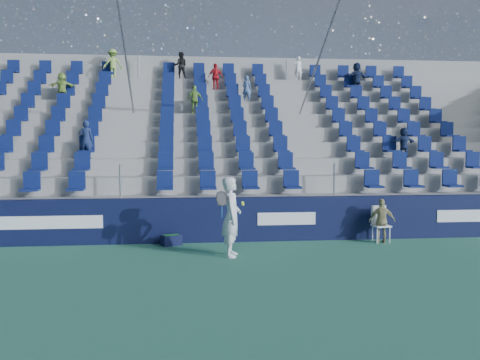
% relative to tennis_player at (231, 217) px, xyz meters
% --- Properties ---
extents(ground, '(70.00, 70.00, 0.00)m').
position_rel_tennis_player_xyz_m(ground, '(0.18, -1.23, -0.94)').
color(ground, '#327558').
rests_on(ground, ground).
extents(sponsor_wall, '(24.00, 0.32, 1.20)m').
position_rel_tennis_player_xyz_m(sponsor_wall, '(0.18, 1.92, -0.34)').
color(sponsor_wall, '#0E1334').
rests_on(sponsor_wall, ground).
extents(grandstand, '(24.00, 8.17, 6.63)m').
position_rel_tennis_player_xyz_m(grandstand, '(0.17, 7.01, 1.19)').
color(grandstand, '#959591').
rests_on(grandstand, ground).
extents(tennis_player, '(0.69, 0.74, 1.89)m').
position_rel_tennis_player_xyz_m(tennis_player, '(0.00, 0.00, 0.00)').
color(tennis_player, silver).
rests_on(tennis_player, ground).
extents(line_judge_chair, '(0.47, 0.48, 0.98)m').
position_rel_tennis_player_xyz_m(line_judge_chair, '(4.18, 1.42, -0.39)').
color(line_judge_chair, white).
rests_on(line_judge_chair, ground).
extents(line_judge, '(0.73, 0.40, 1.19)m').
position_rel_tennis_player_xyz_m(line_judge, '(4.18, 1.27, -0.35)').
color(line_judge, tan).
rests_on(line_judge, ground).
extents(ball_bin, '(0.59, 0.50, 0.28)m').
position_rel_tennis_player_xyz_m(ball_bin, '(-1.44, 1.52, -0.79)').
color(ball_bin, '#0E1233').
rests_on(ball_bin, ground).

